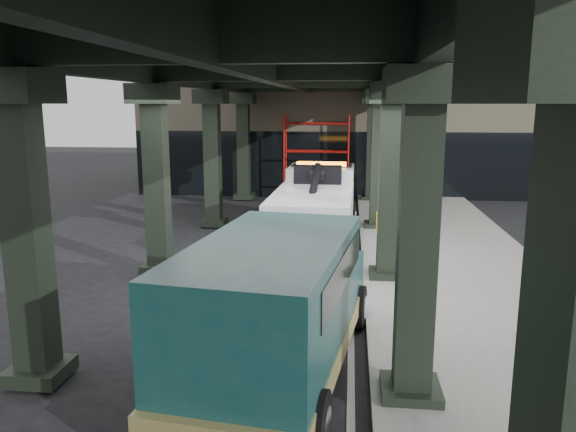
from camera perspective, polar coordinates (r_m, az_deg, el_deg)
The scene contains 8 objects.
ground at distance 12.95m, azimuth -1.19°, elevation -9.00°, with size 90.00×90.00×0.00m, color black.
sidewalk at distance 15.00m, azimuth 17.28°, elevation -6.36°, with size 5.00×40.00×0.15m, color gray.
lane_stripe at distance 14.74m, azimuth 6.45°, elevation -6.50°, with size 0.12×38.00×0.01m, color silver.
viaduct at distance 14.22m, azimuth -1.84°, elevation 15.20°, with size 7.40×32.00×6.40m.
building at distance 32.05m, azimuth 7.19°, elevation 10.35°, with size 22.00×10.00×8.00m, color #C6B793.
scaffolding at distance 26.84m, azimuth 2.92°, elevation 6.20°, with size 3.08×0.88×4.00m.
tow_truck at distance 18.08m, azimuth 2.95°, elevation 1.10°, with size 2.58×8.15×2.65m.
towed_van at distance 9.28m, azimuth -1.18°, elevation -8.84°, with size 3.05×6.21×2.42m.
Camera 1 is at (1.61, -12.04, 4.50)m, focal length 35.00 mm.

